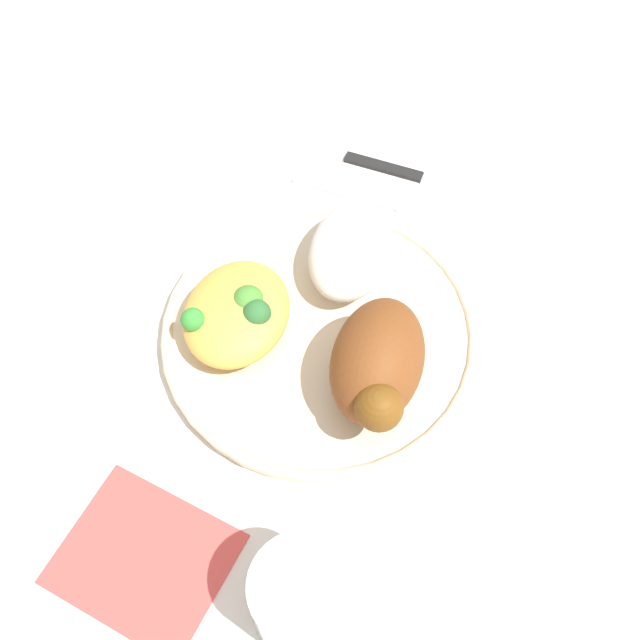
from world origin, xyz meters
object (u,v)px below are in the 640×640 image
napkin (144,558)px  plate (320,331)px  knife (421,177)px  fork (370,200)px  roasted_chicken (378,364)px  water_glass (303,599)px  rice_pile (351,250)px  mac_cheese_with_broccoli (237,313)px

napkin → plate: bearing=161.2°
knife → fork: bearing=-44.6°
napkin → roasted_chicken: bearing=142.9°
roasted_chicken → fork: 0.22m
roasted_chicken → plate: bearing=-126.9°
water_glass → napkin: (-0.00, -0.12, -0.04)m
water_glass → plate: bearing=-167.4°
plate → water_glass: water_glass is taller
knife → water_glass: size_ratio=2.45×
plate → water_glass: 0.23m
plate → water_glass: size_ratio=3.45×
rice_pile → fork: (-0.09, -0.00, -0.04)m
rice_pile → napkin: (0.28, -0.08, -0.04)m
plate → fork: size_ratio=1.88×
rice_pile → water_glass: bearing=7.9°
rice_pile → knife: (-0.13, 0.04, -0.04)m
plate → rice_pile: bearing=172.5°
water_glass → knife: bearing=-179.8°
fork → knife: (-0.04, 0.04, 0.00)m
plate → napkin: bearing=-18.8°
roasted_chicken → knife: roasted_chicken is taller
roasted_chicken → fork: (-0.20, -0.05, -0.05)m
fork → water_glass: size_ratio=1.84×
roasted_chicken → mac_cheese_with_broccoli: 0.13m
plate → fork: plate is taller
mac_cheese_with_broccoli → rice_pile: bearing=138.5°
mac_cheese_with_broccoli → fork: mac_cheese_with_broccoli is taller
mac_cheese_with_broccoli → fork: 0.19m
plate → rice_pile: (-0.07, 0.01, 0.03)m
plate → fork: (-0.16, 0.01, -0.01)m
plate → rice_pile: rice_pile is taller
mac_cheese_with_broccoli → napkin: mac_cheese_with_broccoli is taller
roasted_chicken → rice_pile: (-0.11, -0.05, -0.02)m
roasted_chicken → mac_cheese_with_broccoli: roasted_chicken is taller
plate → rice_pile: 0.08m
mac_cheese_with_broccoli → knife: 0.25m
rice_pile → mac_cheese_with_broccoli: 0.11m
fork → water_glass: water_glass is taller
napkin → water_glass: bearing=88.5°
plate → roasted_chicken: (0.04, 0.06, 0.05)m
knife → napkin: size_ratio=1.60×
knife → napkin: (0.42, -0.12, -0.00)m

